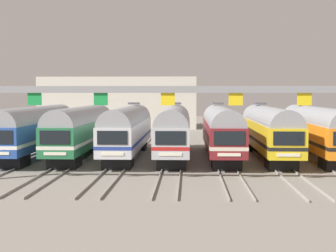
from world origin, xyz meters
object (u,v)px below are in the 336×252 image
(commuter_train_silver, at_px, (128,129))
(commuter_train_orange, at_px, (316,129))
(catenary_gantry, at_px, (168,102))
(commuter_train_green, at_px, (82,129))
(commuter_train_maroon, at_px, (221,129))
(commuter_train_blue, at_px, (36,129))
(commuter_train_yellow, at_px, (268,129))
(commuter_train_stainless, at_px, (174,129))

(commuter_train_silver, bearing_deg, commuter_train_orange, 0.00)
(commuter_train_orange, bearing_deg, catenary_gantry, -133.98)
(commuter_train_green, bearing_deg, commuter_train_orange, 0.01)
(commuter_train_maroon, xyz_separation_m, commuter_train_orange, (8.68, 0.00, 0.00))
(commuter_train_blue, bearing_deg, commuter_train_orange, 0.01)
(commuter_train_maroon, xyz_separation_m, commuter_train_yellow, (4.34, 0.00, 0.00))
(commuter_train_stainless, distance_m, commuter_train_orange, 13.03)
(commuter_train_maroon, bearing_deg, commuter_train_stainless, 180.00)
(commuter_train_yellow, height_order, catenary_gantry, catenary_gantry)
(commuter_train_silver, height_order, commuter_train_maroon, same)
(commuter_train_maroon, relative_size, commuter_train_yellow, 1.00)
(commuter_train_silver, bearing_deg, commuter_train_maroon, 0.00)
(commuter_train_stainless, distance_m, commuter_train_yellow, 8.68)
(commuter_train_stainless, relative_size, commuter_train_orange, 1.00)
(commuter_train_blue, xyz_separation_m, commuter_train_stainless, (13.03, 0.00, 0.00))
(commuter_train_yellow, bearing_deg, catenary_gantry, -122.75)
(commuter_train_green, relative_size, commuter_train_orange, 1.00)
(commuter_train_silver, bearing_deg, commuter_train_blue, -179.97)
(commuter_train_maroon, distance_m, commuter_train_yellow, 4.34)
(commuter_train_silver, xyz_separation_m, catenary_gantry, (4.34, -13.50, 2.77))
(commuter_train_green, distance_m, commuter_train_stainless, 8.68)
(commuter_train_silver, xyz_separation_m, commuter_train_yellow, (13.03, 0.00, 0.00))
(commuter_train_yellow, distance_m, commuter_train_orange, 4.34)
(commuter_train_blue, distance_m, commuter_train_silver, 8.68)
(commuter_train_maroon, bearing_deg, commuter_train_green, -179.98)
(commuter_train_orange, height_order, catenary_gantry, catenary_gantry)
(commuter_train_blue, relative_size, commuter_train_yellow, 1.00)
(commuter_train_stainless, height_order, commuter_train_maroon, same)
(commuter_train_maroon, bearing_deg, commuter_train_silver, 180.00)
(commuter_train_green, xyz_separation_m, commuter_train_maroon, (13.03, 0.00, 0.00))
(commuter_train_silver, relative_size, commuter_train_maroon, 1.00)
(commuter_train_green, xyz_separation_m, commuter_train_yellow, (17.37, 0.00, 0.00))
(commuter_train_blue, height_order, commuter_train_green, same)
(commuter_train_blue, bearing_deg, commuter_train_yellow, 0.01)
(commuter_train_silver, height_order, commuter_train_yellow, same)
(commuter_train_blue, height_order, commuter_train_stainless, commuter_train_stainless)
(catenary_gantry, bearing_deg, commuter_train_blue, 133.99)
(commuter_train_maroon, xyz_separation_m, catenary_gantry, (-4.34, -13.50, 2.77))
(commuter_train_green, height_order, catenary_gantry, catenary_gantry)
(commuter_train_maroon, relative_size, commuter_train_orange, 1.00)
(commuter_train_yellow, bearing_deg, commuter_train_silver, 180.00)
(commuter_train_stainless, bearing_deg, catenary_gantry, -90.00)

